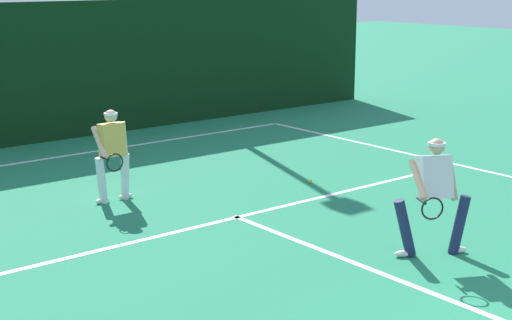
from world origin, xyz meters
The scene contains 7 objects.
court_line_baseline_far centered at (0.00, 11.85, 0.00)m, with size 10.89×0.10×0.01m, color white.
court_line_service centered at (0.00, 6.31, 0.00)m, with size 8.88×0.10×0.01m, color white.
court_line_centre centered at (0.00, 3.20, 0.00)m, with size 0.10×6.40×0.01m, color white.
player_near centered at (1.01, 3.38, 0.87)m, with size 1.15×0.83×1.60m.
player_far centered at (-1.05, 8.29, 0.84)m, with size 0.77×0.83×1.53m.
tennis_ball centered at (2.26, 7.11, 0.03)m, with size 0.07×0.07×0.07m, color #D1E033.
back_fence_windscreen centered at (0.00, 13.44, 1.54)m, with size 19.66×0.12×3.08m, color black.
Camera 1 is at (-6.97, -2.82, 3.66)m, focal length 54.78 mm.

